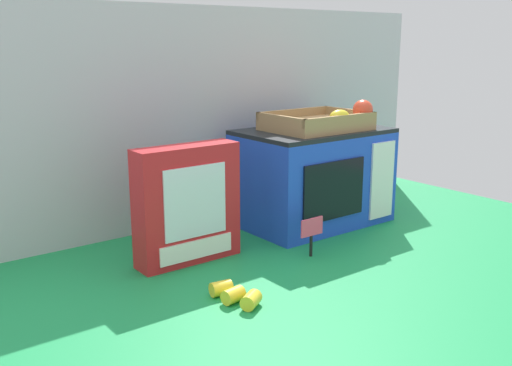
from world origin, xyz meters
TOP-DOWN VIEW (x-y plane):
  - ground_plane at (0.00, 0.00)m, footprint 1.70×1.70m
  - display_back_panel at (0.00, 0.25)m, footprint 1.61×0.03m
  - toy_microwave at (0.18, 0.03)m, footprint 0.43×0.28m
  - food_groups_crate at (0.18, 0.00)m, footprint 0.28×0.21m
  - cookie_set_box at (-0.28, -0.02)m, footprint 0.26×0.08m
  - price_sign at (-0.02, -0.19)m, footprint 0.07×0.01m
  - loose_toy_banana at (-0.33, -0.29)m, footprint 0.07×0.13m

SIDE VIEW (x-z plane):
  - ground_plane at x=0.00m, z-range 0.00..0.00m
  - loose_toy_banana at x=-0.33m, z-range 0.00..0.03m
  - price_sign at x=-0.02m, z-range 0.02..0.12m
  - toy_microwave at x=0.18m, z-range 0.00..0.28m
  - cookie_set_box at x=-0.28m, z-range 0.00..0.29m
  - food_groups_crate at x=0.18m, z-range 0.26..0.34m
  - display_back_panel at x=0.00m, z-range 0.00..0.63m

